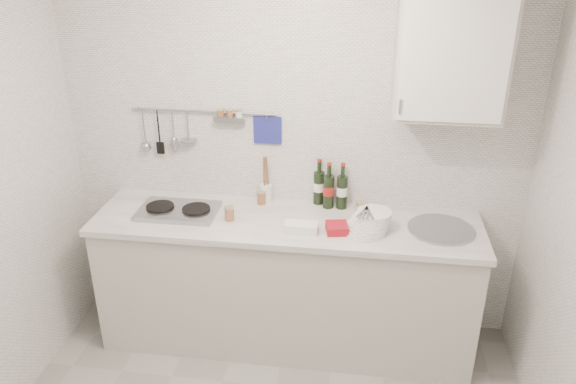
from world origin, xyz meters
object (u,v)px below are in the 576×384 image
Objects in this scene: plate_stack_hob at (160,207)px; wine_bottles at (330,184)px; wall_cabinet at (451,55)px; utensil_crock at (266,191)px; plate_stack_sink at (369,222)px.

wine_bottles is at bearing 10.52° from plate_stack_hob.
wine_bottles is (1.09, 0.20, 0.14)m from plate_stack_hob.
utensil_crock is (-1.07, 0.13, -0.95)m from wall_cabinet.
plate_stack_hob is 0.80× the size of utensil_crock.
plate_stack_hob is 1.12m from wine_bottles.
wine_bottles is at bearing 169.43° from wall_cabinet.
plate_stack_hob is 0.85× the size of wine_bottles.
wall_cabinet is 2.13× the size of utensil_crock.
utensil_crock is (0.66, 0.21, 0.06)m from plate_stack_hob.
wine_bottles reaches higher than plate_stack_hob.
plate_stack_sink is 0.92× the size of wine_bottles.
plate_stack_hob is (-1.74, -0.08, -1.02)m from wall_cabinet.
utensil_crock is (-0.42, 0.01, -0.08)m from wine_bottles.
plate_stack_sink is at bearing -153.93° from wall_cabinet.
wall_cabinet reaches higher than utensil_crock.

